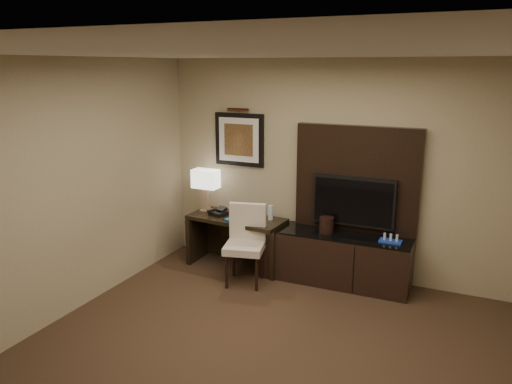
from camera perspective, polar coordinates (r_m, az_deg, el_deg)
The scene contains 18 objects.
floor at distance 4.60m, azimuth -1.01°, elevation -20.36°, with size 4.50×5.00×0.01m, color #342217.
ceiling at distance 3.78m, azimuth -1.20°, elevation 15.62°, with size 4.50×5.00×0.01m, color silver.
wall_back at distance 6.26m, azimuth 8.92°, elevation 2.51°, with size 4.50×0.01×2.70m, color tan.
wall_left at distance 5.33m, azimuth -23.43°, elevation -0.60°, with size 0.01×5.00×2.70m, color tan.
desk at distance 6.64m, azimuth -2.21°, elevation -5.69°, with size 1.27×0.55×0.68m, color black.
credenza at distance 6.25m, azimuth 8.90°, elevation -7.43°, with size 1.84×0.51×0.63m, color black.
tv_wall_panel at distance 6.15m, azimuth 11.42°, elevation 1.42°, with size 1.50×0.12×1.30m, color black.
tv at distance 6.11m, azimuth 11.09°, elevation -1.06°, with size 1.00×0.08×0.60m, color black.
artwork at distance 6.65m, azimuth -1.91°, elevation 5.99°, with size 0.70×0.04×0.70m, color black.
picture_light at distance 6.57m, azimuth -2.09°, elevation 9.40°, with size 0.04×0.04×0.30m, color #422315.
desk_chair at distance 6.08m, azimuth -1.32°, elevation -6.26°, with size 0.46×0.53×0.95m, color beige, non-canonical shape.
table_lamp at distance 6.78m, azimuth -5.74°, elevation 0.15°, with size 0.34×0.20×0.56m, color tan, non-canonical shape.
desk_phone at distance 6.62m, azimuth -4.29°, elevation -2.21°, with size 0.21×0.19×0.10m, color black, non-canonical shape.
blue_folder at distance 6.42m, azimuth -1.90°, elevation -3.09°, with size 0.24×0.32×0.02m, color #195FA5.
book at distance 6.46m, azimuth -1.74°, elevation -2.14°, with size 0.15×0.02×0.20m, color beige.
water_bottle at distance 6.39m, azimuth 1.67°, elevation -2.37°, with size 0.06×0.06×0.19m, color silver.
ice_bucket at distance 6.12m, azimuth 8.06°, elevation -3.75°, with size 0.17×0.17×0.19m, color black.
minibar_tray at distance 5.96m, azimuth 15.14°, elevation -5.14°, with size 0.25×0.15×0.09m, color #1A3CAD, non-canonical shape.
Camera 1 is at (1.65, -3.40, 2.62)m, focal length 35.00 mm.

